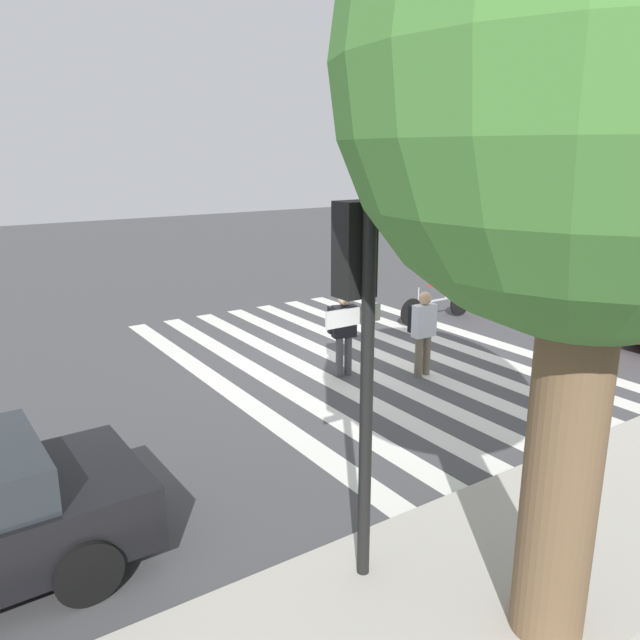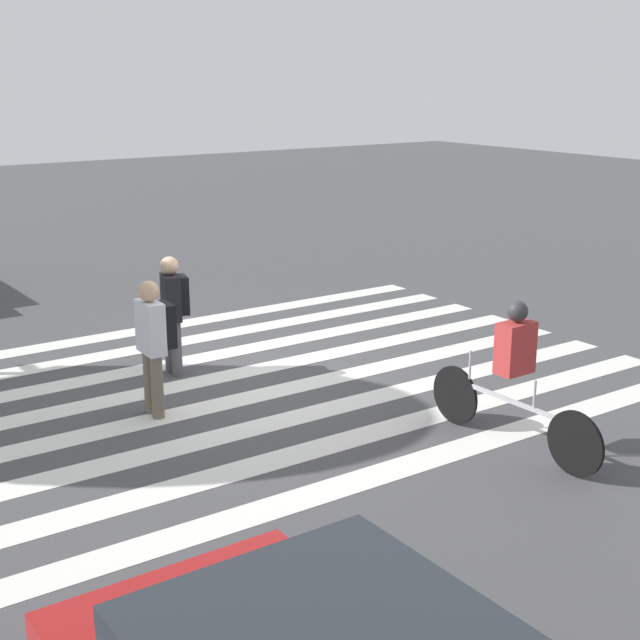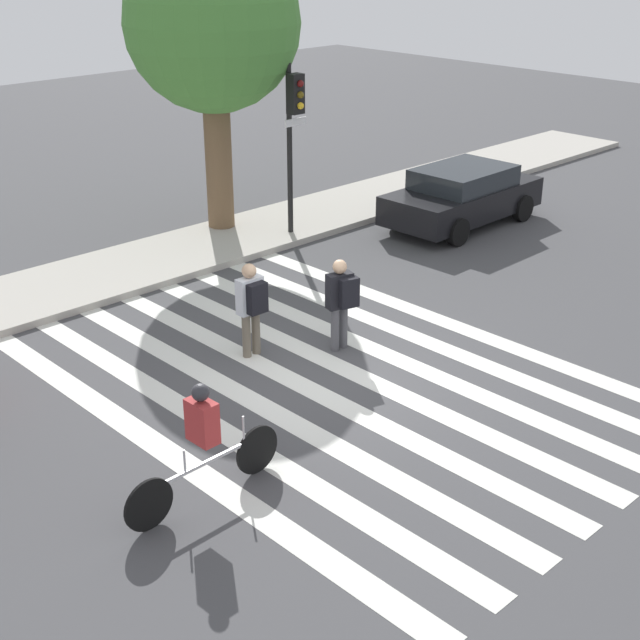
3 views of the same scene
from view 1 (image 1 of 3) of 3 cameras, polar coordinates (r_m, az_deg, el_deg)
The scene contains 7 objects.
ground_plane at distance 12.90m, azimuth 3.78°, elevation -3.42°, with size 60.00×60.00×0.00m, color #444447.
crosswalk_stripes at distance 12.90m, azimuth 3.78°, elevation -3.41°, with size 6.55×10.00×0.01m.
traffic_light at distance 5.53m, azimuth 3.55°, elevation 0.72°, with size 0.60×0.50×3.90m.
street_tree at distance 4.93m, azimuth 24.75°, elevation 19.66°, with size 3.81×3.81×6.57m.
pedestrian_child_with_backpack at distance 11.62m, azimuth 2.07°, elevation -0.67°, with size 0.48×0.44×1.60m.
pedestrian_adult_yellow_jacket at distance 11.76m, azimuth 9.35°, elevation -0.61°, with size 0.45×0.38×1.62m.
cyclist_near_curb at distance 15.72m, azimuth 10.69°, elevation 3.01°, with size 2.38×0.41×1.63m.
Camera 1 is at (7.49, 9.67, 4.10)m, focal length 35.00 mm.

